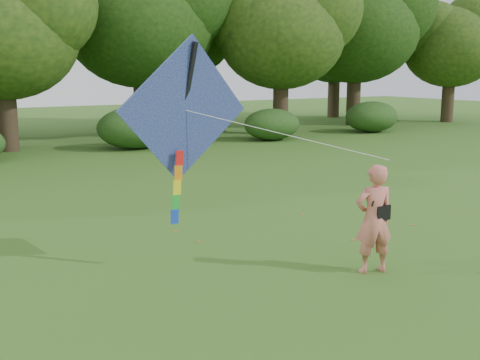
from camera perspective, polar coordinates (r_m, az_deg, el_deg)
ground at (r=10.72m, az=11.26°, el=-8.98°), size 100.00×100.00×0.00m
man_kite_flyer at (r=10.73m, az=12.57°, el=-3.63°), size 0.80×0.64×1.93m
bystander_right at (r=28.72m, az=-3.14°, el=5.30°), size 0.90×1.17×1.84m
crossbody_bag at (r=10.76m, az=13.16°, el=-2.92°), size 0.43×0.20×0.74m
flying_kite at (r=10.47m, az=-5.27°, el=6.40°), size 4.22×2.34×3.28m
tree_line at (r=31.53m, az=-15.88°, el=13.90°), size 54.70×15.30×9.48m
shrub_band at (r=25.89m, az=-17.31°, el=4.11°), size 39.15×3.22×1.88m
fallen_leaves at (r=13.13m, az=5.73°, el=-5.15°), size 11.02×14.82×0.01m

